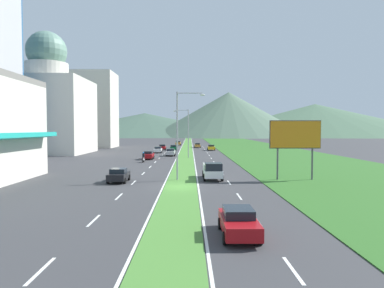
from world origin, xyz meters
TOP-DOWN VIEW (x-y plane):
  - ground_plane at (0.00, 0.00)m, footprint 600.00×600.00m
  - grass_median at (0.00, 60.00)m, footprint 3.20×240.00m
  - grass_verge_right at (20.60, 60.00)m, footprint 24.00×240.00m
  - lane_dash_left_0 at (-5.10, -20.00)m, footprint 0.16×2.80m
  - lane_dash_left_1 at (-5.10, -12.31)m, footprint 0.16×2.80m
  - lane_dash_left_2 at (-5.10, -4.61)m, footprint 0.16×2.80m
  - lane_dash_left_3 at (-5.10, 3.08)m, footprint 0.16×2.80m
  - lane_dash_left_4 at (-5.10, 10.77)m, footprint 0.16×2.80m
  - lane_dash_left_5 at (-5.10, 18.46)m, footprint 0.16×2.80m
  - lane_dash_left_6 at (-5.10, 26.16)m, footprint 0.16×2.80m
  - lane_dash_left_7 at (-5.10, 33.85)m, footprint 0.16×2.80m
  - lane_dash_left_8 at (-5.10, 41.54)m, footprint 0.16×2.80m
  - lane_dash_left_9 at (-5.10, 49.24)m, footprint 0.16×2.80m
  - lane_dash_left_10 at (-5.10, 56.93)m, footprint 0.16×2.80m
  - lane_dash_left_11 at (-5.10, 64.62)m, footprint 0.16×2.80m
  - lane_dash_left_12 at (-5.10, 72.31)m, footprint 0.16×2.80m
  - lane_dash_left_13 at (-5.10, 80.01)m, footprint 0.16×2.80m
  - lane_dash_right_0 at (5.10, -20.00)m, footprint 0.16×2.80m
  - lane_dash_right_1 at (5.10, -12.31)m, footprint 0.16×2.80m
  - lane_dash_right_2 at (5.10, -4.61)m, footprint 0.16×2.80m
  - lane_dash_right_3 at (5.10, 3.08)m, footprint 0.16×2.80m
  - lane_dash_right_4 at (5.10, 10.77)m, footprint 0.16×2.80m
  - lane_dash_right_5 at (5.10, 18.46)m, footprint 0.16×2.80m
  - lane_dash_right_6 at (5.10, 26.16)m, footprint 0.16×2.80m
  - lane_dash_right_7 at (5.10, 33.85)m, footprint 0.16×2.80m
  - lane_dash_right_8 at (5.10, 41.54)m, footprint 0.16×2.80m
  - lane_dash_right_9 at (5.10, 49.24)m, footprint 0.16×2.80m
  - lane_dash_right_10 at (5.10, 56.93)m, footprint 0.16×2.80m
  - lane_dash_right_11 at (5.10, 64.62)m, footprint 0.16×2.80m
  - lane_dash_right_12 at (5.10, 72.31)m, footprint 0.16×2.80m
  - lane_dash_right_13 at (5.10, 80.01)m, footprint 0.16×2.80m
  - edge_line_median_left at (-1.75, 60.00)m, footprint 0.16×240.00m
  - edge_line_median_right at (1.75, 60.00)m, footprint 0.16×240.00m
  - domed_building at (-32.66, 48.42)m, footprint 18.48×18.48m
  - midrise_colored at (-28.86, 75.25)m, footprint 12.48×12.48m
  - hill_far_left at (-39.85, 281.43)m, footprint 195.13×195.13m
  - hill_far_center at (30.64, 233.47)m, footprint 121.39×121.39m
  - hill_far_right at (116.11, 286.04)m, footprint 220.37×220.37m
  - street_lamp_near at (-0.16, 4.74)m, footprint 3.16×0.29m
  - street_lamp_mid at (0.27, 35.05)m, footprint 3.08×0.43m
  - billboard_roadside at (12.67, 4.79)m, footprint 5.75×0.28m
  - car_0 at (3.52, -15.50)m, footprint 1.95×4.36m
  - car_1 at (-3.51, 59.87)m, footprint 1.88×4.24m
  - car_2 at (6.66, 59.63)m, footprint 1.98×4.23m
  - car_3 at (3.25, 73.35)m, footprint 1.85×4.53m
  - car_4 at (-3.25, 88.80)m, footprint 1.95×4.39m
  - car_5 at (-3.18, 40.28)m, footprint 1.88×4.73m
  - car_6 at (-6.95, 31.90)m, footprint 1.87×4.55m
  - car_7 at (-6.78, 3.53)m, footprint 1.98×4.07m
  - car_8 at (-6.80, 49.84)m, footprint 1.87×4.34m
  - car_9 at (-6.67, 61.75)m, footprint 1.90×4.15m
  - pickup_truck_0 at (3.49, 5.36)m, footprint 2.18×5.40m
  - motorcycle_rider at (-7.07, 25.66)m, footprint 0.36×2.00m

SIDE VIEW (x-z plane):
  - ground_plane at x=0.00m, z-range 0.00..0.00m
  - lane_dash_left_0 at x=-5.10m, z-range 0.00..0.01m
  - lane_dash_left_1 at x=-5.10m, z-range 0.00..0.01m
  - lane_dash_left_2 at x=-5.10m, z-range 0.00..0.01m
  - lane_dash_left_3 at x=-5.10m, z-range 0.00..0.01m
  - lane_dash_left_4 at x=-5.10m, z-range 0.00..0.01m
  - lane_dash_left_5 at x=-5.10m, z-range 0.00..0.01m
  - lane_dash_left_6 at x=-5.10m, z-range 0.00..0.01m
  - lane_dash_left_7 at x=-5.10m, z-range 0.00..0.01m
  - lane_dash_left_8 at x=-5.10m, z-range 0.00..0.01m
  - lane_dash_left_9 at x=-5.10m, z-range 0.00..0.01m
  - lane_dash_left_10 at x=-5.10m, z-range 0.00..0.01m
  - lane_dash_left_11 at x=-5.10m, z-range 0.00..0.01m
  - lane_dash_left_12 at x=-5.10m, z-range 0.00..0.01m
  - lane_dash_left_13 at x=-5.10m, z-range 0.00..0.01m
  - lane_dash_right_0 at x=5.10m, z-range 0.00..0.01m
  - lane_dash_right_1 at x=5.10m, z-range 0.00..0.01m
  - lane_dash_right_2 at x=5.10m, z-range 0.00..0.01m
  - lane_dash_right_3 at x=5.10m, z-range 0.00..0.01m
  - lane_dash_right_4 at x=5.10m, z-range 0.00..0.01m
  - lane_dash_right_5 at x=5.10m, z-range 0.00..0.01m
  - lane_dash_right_6 at x=5.10m, z-range 0.00..0.01m
  - lane_dash_right_7 at x=5.10m, z-range 0.00..0.01m
  - lane_dash_right_8 at x=5.10m, z-range 0.00..0.01m
  - lane_dash_right_9 at x=5.10m, z-range 0.00..0.01m
  - lane_dash_right_10 at x=5.10m, z-range 0.00..0.01m
  - lane_dash_right_11 at x=5.10m, z-range 0.00..0.01m
  - lane_dash_right_12 at x=5.10m, z-range 0.00..0.01m
  - lane_dash_right_13 at x=5.10m, z-range 0.00..0.01m
  - edge_line_median_left at x=-1.75m, z-range 0.00..0.01m
  - edge_line_median_right at x=1.75m, z-range 0.00..0.01m
  - grass_median at x=0.00m, z-range 0.00..0.06m
  - grass_verge_right at x=20.60m, z-range 0.00..0.06m
  - car_3 at x=3.25m, z-range 0.02..1.43m
  - car_1 at x=-3.51m, z-range 0.02..1.47m
  - motorcycle_rider at x=-7.07m, z-range -0.15..1.65m
  - car_7 at x=-6.78m, z-range 0.02..1.50m
  - car_8 at x=-6.80m, z-range 0.02..1.50m
  - car_2 at x=6.66m, z-range 0.01..1.51m
  - car_0 at x=3.52m, z-range 0.02..1.51m
  - car_9 at x=-6.67m, z-range 0.01..1.53m
  - car_4 at x=-3.25m, z-range 0.03..1.53m
  - car_5 at x=-3.18m, z-range 0.02..1.57m
  - car_6 at x=-6.95m, z-range 0.01..1.58m
  - pickup_truck_0 at x=3.49m, z-range -0.02..1.98m
  - billboard_roadside at x=12.67m, z-range 1.55..8.26m
  - street_lamp_mid at x=0.27m, z-range 0.72..10.35m
  - street_lamp_near at x=-0.16m, z-range 0.73..10.59m
  - hill_far_left at x=-39.85m, z-range 0.00..20.17m
  - domed_building at x=-32.66m, z-range -3.34..25.21m
  - midrise_colored at x=-28.86m, z-range 0.00..23.32m
  - hill_far_right at x=116.11m, z-range 0.00..28.81m
  - hill_far_center at x=30.64m, z-range 0.00..34.06m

